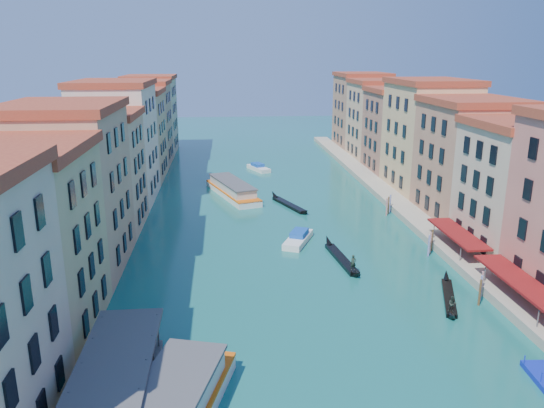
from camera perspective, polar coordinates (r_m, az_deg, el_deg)
The scene contains 13 objects.
left_bank_palazzos at distance 90.93m, azimuth -17.00°, elevation 5.30°, with size 12.80×128.40×21.00m.
right_bank_palazzos at distance 97.01m, azimuth 17.65°, elevation 5.90°, with size 12.80×128.40×21.00m.
quay at distance 96.14m, azimuth 12.79°, elevation 0.51°, with size 4.00×140.00×1.00m, color #AAA189.
restaurant_awnings at distance 59.23m, azimuth 25.68°, elevation -7.92°, with size 3.20×44.55×3.12m.
vaporetto_stop at distance 43.17m, azimuth -16.39°, elevation -18.39°, with size 5.40×16.40×3.65m.
mooring_poles_right at distance 63.08m, azimuth 20.41°, elevation -7.55°, with size 1.44×54.24×3.20m.
mooring_poles_left at distance 43.80m, azimuth -19.76°, elevation -18.39°, with size 0.24×8.24×3.20m.
vaporetto_far at distance 97.89m, azimuth -4.29°, elevation 1.60°, with size 9.97×19.17×2.79m.
gondola_fore at distance 67.95m, azimuth 7.48°, elevation -5.72°, with size 2.45×13.26×2.64m.
gondola_right at distance 60.16m, azimuth 18.53°, elevation -9.41°, with size 4.74×11.30×2.33m.
gondola_far at distance 91.31m, azimuth 1.76°, elevation 0.03°, with size 5.83×13.02×1.92m.
motorboat_mid at distance 73.83m, azimuth 2.85°, elevation -3.68°, with size 5.26×7.94×1.58m.
motorboat_far at distance 119.55m, azimuth -1.48°, elevation 3.93°, with size 5.13×7.77×1.54m.
Camera 1 is at (-7.70, -23.02, 25.28)m, focal length 35.00 mm.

